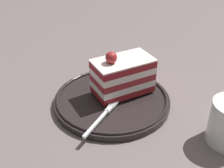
{
  "coord_description": "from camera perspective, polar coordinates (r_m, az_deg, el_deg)",
  "views": [
    {
      "loc": [
        -0.46,
        0.27,
        0.37
      ],
      "look_at": [
        -0.01,
        0.01,
        0.05
      ],
      "focal_mm": 47.41,
      "sensor_mm": 36.0,
      "label": 1
    }
  ],
  "objects": [
    {
      "name": "ground_plane",
      "position": [
        0.65,
        0.11,
        -2.82
      ],
      "size": [
        2.4,
        2.4,
        0.0
      ],
      "primitive_type": "plane",
      "color": "#5D5153"
    },
    {
      "name": "cake_slice",
      "position": [
        0.62,
        2.05,
        1.66
      ],
      "size": [
        0.07,
        0.13,
        0.1
      ],
      "color": "maroon",
      "rests_on": "dessert_plate"
    },
    {
      "name": "dessert_plate",
      "position": [
        0.63,
        -0.0,
        -3.02
      ],
      "size": [
        0.25,
        0.25,
        0.02
      ],
      "color": "black",
      "rests_on": "ground_plane"
    },
    {
      "name": "fork",
      "position": [
        0.57,
        -1.75,
        -6.15
      ],
      "size": [
        0.08,
        0.11,
        0.0
      ],
      "color": "silver",
      "rests_on": "dessert_plate"
    }
  ]
}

